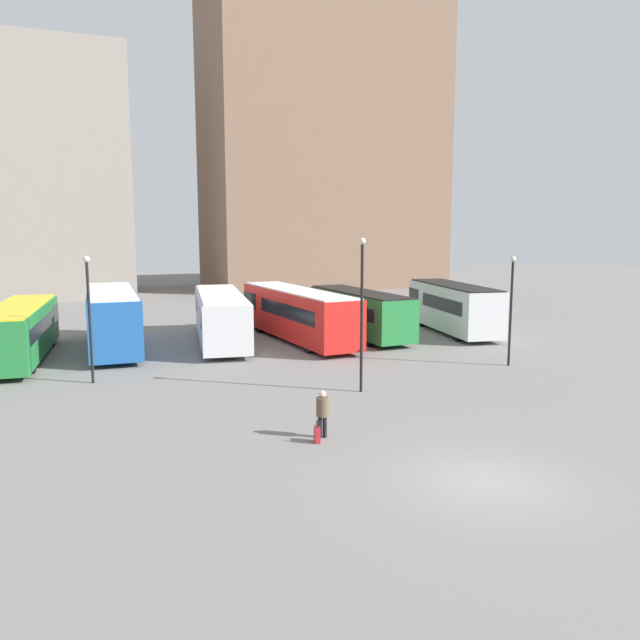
{
  "coord_description": "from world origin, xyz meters",
  "views": [
    {
      "loc": [
        -10.12,
        -13.19,
        6.79
      ],
      "look_at": [
        0.78,
        14.16,
        2.42
      ],
      "focal_mm": 35.0,
      "sensor_mm": 36.0,
      "label": 1
    }
  ],
  "objects_px": {
    "bus_4": "(359,312)",
    "lamp_post_1": "(89,309)",
    "bus_0": "(20,330)",
    "lamp_post_0": "(511,301)",
    "bus_1": "(112,317)",
    "traveler": "(322,410)",
    "lamp_post_2": "(362,304)",
    "bus_2": "(221,316)",
    "bus_5": "(453,306)",
    "suitcase": "(317,434)",
    "bus_3": "(297,312)"
  },
  "relations": [
    {
      "from": "bus_4",
      "to": "lamp_post_1",
      "type": "relative_size",
      "value": 1.77
    },
    {
      "from": "bus_0",
      "to": "lamp_post_0",
      "type": "bearing_deg",
      "value": -109.15
    },
    {
      "from": "bus_1",
      "to": "traveler",
      "type": "relative_size",
      "value": 6.92
    },
    {
      "from": "lamp_post_2",
      "to": "lamp_post_1",
      "type": "bearing_deg",
      "value": 151.17
    },
    {
      "from": "traveler",
      "to": "lamp_post_2",
      "type": "distance_m",
      "value": 6.58
    },
    {
      "from": "bus_2",
      "to": "traveler",
      "type": "bearing_deg",
      "value": -173.42
    },
    {
      "from": "bus_4",
      "to": "bus_5",
      "type": "bearing_deg",
      "value": -100.82
    },
    {
      "from": "bus_0",
      "to": "bus_5",
      "type": "relative_size",
      "value": 1.14
    },
    {
      "from": "traveler",
      "to": "bus_1",
      "type": "bearing_deg",
      "value": 28.39
    },
    {
      "from": "lamp_post_1",
      "to": "suitcase",
      "type": "bearing_deg",
      "value": -59.48
    },
    {
      "from": "bus_4",
      "to": "suitcase",
      "type": "xyz_separation_m",
      "value": [
        -9.61,
        -17.27,
        -1.29
      ]
    },
    {
      "from": "bus_2",
      "to": "bus_3",
      "type": "height_order",
      "value": "bus_3"
    },
    {
      "from": "bus_1",
      "to": "bus_5",
      "type": "bearing_deg",
      "value": -94.42
    },
    {
      "from": "bus_4",
      "to": "lamp_post_1",
      "type": "xyz_separation_m",
      "value": [
        -15.99,
        -6.46,
        1.73
      ]
    },
    {
      "from": "bus_5",
      "to": "lamp_post_1",
      "type": "xyz_separation_m",
      "value": [
        -22.33,
        -5.56,
        1.58
      ]
    },
    {
      "from": "suitcase",
      "to": "bus_4",
      "type": "bearing_deg",
      "value": -16.99
    },
    {
      "from": "bus_3",
      "to": "traveler",
      "type": "height_order",
      "value": "bus_3"
    },
    {
      "from": "bus_0",
      "to": "traveler",
      "type": "bearing_deg",
      "value": -143.78
    },
    {
      "from": "bus_1",
      "to": "bus_0",
      "type": "bearing_deg",
      "value": 106.84
    },
    {
      "from": "bus_2",
      "to": "bus_5",
      "type": "xyz_separation_m",
      "value": [
        14.9,
        -1.92,
        0.07
      ]
    },
    {
      "from": "bus_3",
      "to": "bus_4",
      "type": "bearing_deg",
      "value": -98.16
    },
    {
      "from": "bus_5",
      "to": "lamp_post_0",
      "type": "relative_size",
      "value": 1.81
    },
    {
      "from": "lamp_post_0",
      "to": "bus_4",
      "type": "bearing_deg",
      "value": 107.82
    },
    {
      "from": "bus_2",
      "to": "lamp_post_0",
      "type": "distance_m",
      "value": 16.54
    },
    {
      "from": "bus_4",
      "to": "lamp_post_2",
      "type": "distance_m",
      "value": 13.57
    },
    {
      "from": "bus_0",
      "to": "bus_1",
      "type": "relative_size",
      "value": 1.03
    },
    {
      "from": "bus_1",
      "to": "bus_3",
      "type": "distance_m",
      "value": 10.64
    },
    {
      "from": "traveler",
      "to": "lamp_post_2",
      "type": "relative_size",
      "value": 0.25
    },
    {
      "from": "bus_4",
      "to": "traveler",
      "type": "distance_m",
      "value": 19.27
    },
    {
      "from": "bus_0",
      "to": "bus_2",
      "type": "relative_size",
      "value": 0.96
    },
    {
      "from": "lamp_post_1",
      "to": "bus_2",
      "type": "bearing_deg",
      "value": 45.2
    },
    {
      "from": "bus_4",
      "to": "traveler",
      "type": "xyz_separation_m",
      "value": [
        -9.27,
        -16.88,
        -0.63
      ]
    },
    {
      "from": "bus_2",
      "to": "bus_3",
      "type": "bearing_deg",
      "value": -90.58
    },
    {
      "from": "bus_0",
      "to": "lamp_post_1",
      "type": "relative_size",
      "value": 2.0
    },
    {
      "from": "traveler",
      "to": "bus_4",
      "type": "bearing_deg",
      "value": -16.67
    },
    {
      "from": "lamp_post_2",
      "to": "traveler",
      "type": "bearing_deg",
      "value": -127.63
    },
    {
      "from": "bus_5",
      "to": "lamp_post_1",
      "type": "bearing_deg",
      "value": 113.13
    },
    {
      "from": "lamp_post_1",
      "to": "bus_1",
      "type": "bearing_deg",
      "value": 80.14
    },
    {
      "from": "bus_4",
      "to": "bus_0",
      "type": "bearing_deg",
      "value": 86.71
    },
    {
      "from": "bus_5",
      "to": "lamp_post_2",
      "type": "height_order",
      "value": "lamp_post_2"
    },
    {
      "from": "suitcase",
      "to": "lamp_post_0",
      "type": "relative_size",
      "value": 0.14
    },
    {
      "from": "bus_5",
      "to": "suitcase",
      "type": "xyz_separation_m",
      "value": [
        -15.95,
        -16.38,
        -1.43
      ]
    },
    {
      "from": "bus_1",
      "to": "lamp_post_0",
      "type": "bearing_deg",
      "value": -121.4
    },
    {
      "from": "lamp_post_0",
      "to": "lamp_post_1",
      "type": "xyz_separation_m",
      "value": [
        -19.32,
        3.91,
        0.09
      ]
    },
    {
      "from": "bus_2",
      "to": "suitcase",
      "type": "distance_m",
      "value": 18.38
    },
    {
      "from": "bus_2",
      "to": "bus_0",
      "type": "bearing_deg",
      "value": 103.39
    },
    {
      "from": "bus_3",
      "to": "suitcase",
      "type": "relative_size",
      "value": 16.09
    },
    {
      "from": "bus_2",
      "to": "lamp_post_2",
      "type": "relative_size",
      "value": 1.82
    },
    {
      "from": "bus_2",
      "to": "suitcase",
      "type": "relative_size",
      "value": 15.0
    },
    {
      "from": "bus_3",
      "to": "bus_0",
      "type": "bearing_deg",
      "value": 86.03
    }
  ]
}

